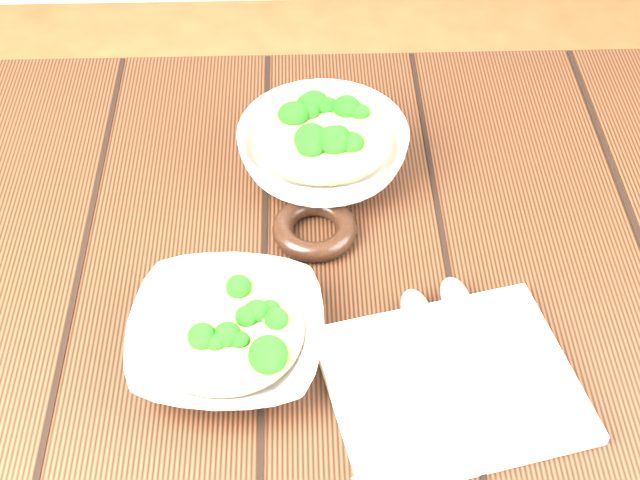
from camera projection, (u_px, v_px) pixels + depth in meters
table at (286, 339)px, 1.05m from camera, size 1.20×0.80×0.75m
soup_bowl_front at (227, 337)px, 0.87m from camera, size 0.20×0.20×0.05m
soup_bowl_back at (323, 149)px, 1.05m from camera, size 0.26×0.26×0.07m
trivet at (315, 229)px, 0.99m from camera, size 0.13×0.13×0.02m
napkin at (452, 384)px, 0.86m from camera, size 0.27×0.24×0.01m
spoon_left at (425, 339)px, 0.88m from camera, size 0.04×0.19×0.01m
spoon_right at (464, 326)px, 0.89m from camera, size 0.04×0.19×0.01m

